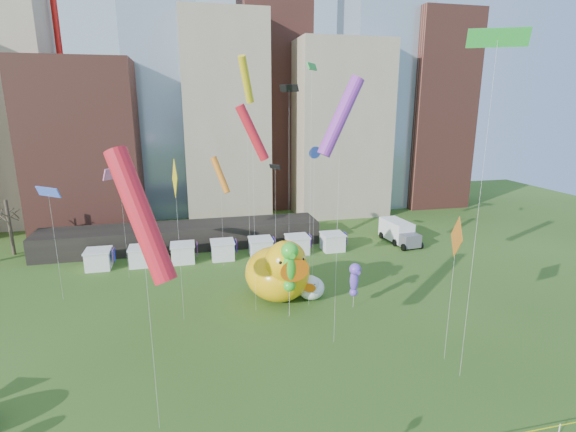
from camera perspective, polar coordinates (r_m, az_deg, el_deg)
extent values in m
cube|color=gray|center=(84.09, -33.05, 13.30)|extent=(14.00, 12.00, 42.00)
cube|color=brown|center=(75.42, -25.02, 8.26)|extent=(16.00, 14.00, 26.00)
cube|color=#8C9EB2|center=(82.06, -16.33, 19.59)|extent=(12.00, 12.00, 55.00)
cube|color=gray|center=(77.97, -8.37, 12.56)|extent=(14.00, 14.00, 34.00)
cube|color=brown|center=(86.54, -1.98, 24.18)|extent=(12.00, 12.00, 68.00)
cube|color=gray|center=(80.41, 6.44, 11.25)|extent=(16.00, 14.00, 30.00)
cube|color=#8C9EB2|center=(87.90, 12.13, 17.17)|extent=(14.00, 12.00, 48.00)
cube|color=brown|center=(90.73, 18.35, 12.88)|extent=(12.00, 12.00, 36.00)
cylinder|color=red|center=(89.95, 9.49, 26.23)|extent=(1.00, 1.00, 76.00)
cube|color=black|center=(62.26, -13.70, -2.59)|extent=(38.00, 6.00, 3.20)
cube|color=white|center=(57.75, -23.66, -5.31)|extent=(2.80, 2.80, 2.20)
cube|color=red|center=(57.28, -21.94, -4.77)|extent=(0.08, 1.40, 1.60)
cube|color=white|center=(57.01, -18.71, -5.09)|extent=(2.80, 2.80, 2.20)
cube|color=red|center=(56.69, -16.93, -4.52)|extent=(0.08, 1.40, 1.60)
cube|color=white|center=(56.70, -13.66, -4.82)|extent=(2.80, 2.80, 2.20)
cube|color=red|center=(56.53, -11.87, -4.24)|extent=(0.08, 1.40, 1.60)
cube|color=white|center=(56.83, -8.61, -4.52)|extent=(2.80, 2.80, 2.20)
cube|color=red|center=(56.82, -6.82, -3.93)|extent=(0.08, 1.40, 1.60)
cube|color=white|center=(57.39, -3.62, -4.19)|extent=(2.80, 2.80, 2.20)
cube|color=red|center=(57.54, -1.86, -3.59)|extent=(0.08, 1.40, 1.60)
cube|color=white|center=(58.38, 1.23, -3.83)|extent=(2.80, 2.80, 2.20)
cube|color=red|center=(58.69, 2.94, -3.24)|extent=(0.08, 1.40, 1.60)
cube|color=white|center=(59.78, 5.89, -3.46)|extent=(2.80, 2.80, 2.20)
cube|color=red|center=(60.22, 7.52, -2.88)|extent=(0.08, 1.40, 1.60)
cylinder|color=#382B21|center=(67.64, -32.76, -1.29)|extent=(0.44, 0.44, 7.50)
cylinder|color=white|center=(33.36, 32.11, -22.79)|extent=(0.06, 0.06, 0.90)
ellipsoid|color=#FFB80D|center=(44.67, -1.43, -7.58)|extent=(7.59, 8.53, 5.36)
ellipsoid|color=#FFB80D|center=(47.31, -2.72, -6.48)|extent=(1.97, 1.64, 2.17)
sphere|color=#FFB80D|center=(41.81, -0.28, -5.99)|extent=(4.61, 4.61, 4.03)
cone|color=orange|center=(40.38, 0.64, -6.96)|extent=(2.47, 2.14, 2.22)
sphere|color=white|center=(40.27, -1.15, -6.00)|extent=(0.73, 0.73, 0.73)
sphere|color=white|center=(41.07, 1.75, -5.58)|extent=(0.73, 0.73, 0.73)
sphere|color=black|center=(39.97, -0.98, -6.16)|extent=(0.36, 0.36, 0.36)
sphere|color=black|center=(40.78, 1.94, -5.74)|extent=(0.36, 0.36, 0.36)
ellipsoid|color=white|center=(45.23, 3.08, -9.44)|extent=(3.72, 3.99, 2.26)
ellipsoid|color=white|center=(46.39, 3.22, -8.89)|extent=(0.91, 0.82, 0.92)
sphere|color=white|center=(43.94, 2.98, -8.89)|extent=(2.20, 2.20, 1.70)
cone|color=orange|center=(43.30, 2.89, -9.34)|extent=(1.15, 1.05, 0.94)
sphere|color=white|center=(43.46, 2.30, -8.83)|extent=(0.31, 0.31, 0.31)
sphere|color=white|center=(43.39, 3.55, -8.89)|extent=(0.31, 0.31, 0.31)
sphere|color=black|center=(43.33, 2.28, -8.91)|extent=(0.15, 0.15, 0.15)
sphere|color=black|center=(43.25, 3.53, -8.97)|extent=(0.15, 0.15, 0.15)
cylinder|color=silver|center=(40.99, 0.18, -10.02)|extent=(0.03, 0.03, 4.92)
ellipsoid|color=green|center=(40.03, 0.18, -6.82)|extent=(1.27, 1.06, 3.13)
sphere|color=green|center=(39.31, 0.24, -4.62)|extent=(1.67, 1.67, 1.60)
cone|color=green|center=(38.68, 0.49, -5.07)|extent=(0.60, 1.02, 0.56)
sphere|color=green|center=(40.77, 0.16, -9.15)|extent=(1.12, 1.12, 1.12)
cylinder|color=silver|center=(43.61, 8.63, -10.11)|extent=(0.03, 0.03, 2.87)
ellipsoid|color=#6943CB|center=(43.03, 8.70, -8.37)|extent=(0.88, 0.72, 2.25)
sphere|color=#6943CB|center=(42.45, 8.84, -6.94)|extent=(1.15, 1.15, 1.15)
cone|color=#6943CB|center=(42.03, 9.10, -7.26)|extent=(0.40, 0.72, 0.40)
sphere|color=#6943CB|center=(43.59, 8.61, -9.91)|extent=(0.80, 0.80, 0.80)
cube|color=white|center=(65.05, 14.06, -1.78)|extent=(3.11, 5.72, 2.76)
cube|color=#595960|center=(62.40, 15.74, -3.12)|extent=(2.70, 2.19, 1.76)
cylinder|color=black|center=(63.09, 13.88, -3.43)|extent=(0.36, 1.01, 0.99)
cylinder|color=black|center=(64.56, 15.97, -3.16)|extent=(0.36, 1.01, 0.99)
cylinder|color=black|center=(66.13, 12.18, -2.49)|extent=(0.36, 1.01, 0.99)
cylinder|color=black|center=(67.53, 14.20, -2.26)|extent=(0.36, 1.01, 0.99)
cylinder|color=silver|center=(40.08, -4.46, -1.40)|extent=(0.02, 0.02, 17.04)
cylinder|color=red|center=(38.62, -4.71, 10.85)|extent=(3.00, 1.06, 5.02)
cylinder|color=silver|center=(50.52, -1.66, -0.60)|extent=(0.02, 0.02, 12.62)
cube|color=black|center=(49.25, -1.72, 6.50)|extent=(1.15, 1.53, 0.52)
cylinder|color=silver|center=(31.74, 23.62, -0.94)|extent=(0.02, 0.02, 23.39)
cube|color=green|center=(31.01, 25.94, 20.37)|extent=(3.42, 1.99, 1.09)
cylinder|color=silver|center=(44.01, -5.20, 3.17)|extent=(0.02, 0.02, 21.74)
cylinder|color=yellow|center=(43.22, -5.54, 17.45)|extent=(1.96, 2.62, 4.41)
cylinder|color=silver|center=(49.12, -28.24, -3.64)|extent=(0.02, 0.02, 11.27)
cube|color=blue|center=(47.84, -29.04, 2.80)|extent=(2.71, 2.38, 0.97)
cylinder|color=silver|center=(53.03, -8.66, -0.72)|extent=(0.02, 0.02, 11.38)
cylinder|color=orange|center=(51.84, -8.90, 5.35)|extent=(2.38, 2.30, 4.37)
cylinder|color=silver|center=(34.44, 6.46, -2.80)|extent=(0.02, 0.02, 18.58)
cylinder|color=purple|center=(32.90, 6.93, 12.83)|extent=(3.52, 1.13, 5.94)
cylinder|color=silver|center=(27.24, -17.62, -13.98)|extent=(0.02, 0.02, 13.62)
cylinder|color=red|center=(24.81, -18.81, 0.03)|extent=(4.02, 3.99, 7.46)
cylinder|color=silver|center=(51.83, -20.77, -1.34)|extent=(0.02, 0.02, 12.32)
cube|color=pink|center=(50.60, -21.39, 5.39)|extent=(2.91, 3.66, 1.26)
cylinder|color=silver|center=(47.34, 0.13, 3.63)|extent=(0.02, 0.02, 21.08)
cube|color=black|center=(46.51, 0.14, 16.49)|extent=(1.70, 2.19, 0.75)
cylinder|color=silver|center=(40.61, 2.95, 2.91)|extent=(0.02, 0.02, 22.65)
cube|color=green|center=(39.90, 3.17, 19.06)|extent=(1.42, 1.76, 0.62)
cylinder|color=silver|center=(40.05, -14.08, -4.63)|extent=(0.02, 0.02, 13.30)
cube|color=yellow|center=(38.44, -14.69, 4.78)|extent=(0.52, 3.46, 3.49)
cylinder|color=silver|center=(48.07, 3.37, -0.26)|extent=(0.02, 0.02, 14.47)
cone|color=blue|center=(46.75, 3.50, 8.34)|extent=(1.17, 0.83, 1.29)
cylinder|color=silver|center=(35.80, 20.57, -10.31)|extent=(0.02, 0.02, 10.04)
cube|color=orange|center=(34.08, 21.32, -2.61)|extent=(1.19, 3.06, 3.26)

